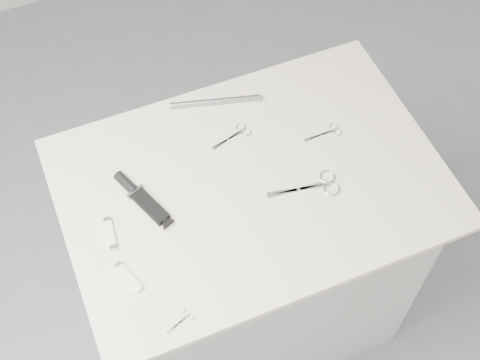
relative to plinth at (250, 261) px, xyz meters
name	(u,v)px	position (x,y,z in m)	size (l,w,h in m)	color
ground	(248,314)	(0.00, 0.00, -0.46)	(4.00, 4.00, 0.01)	gray
plinth	(250,261)	(0.00, 0.00, 0.00)	(0.90, 0.60, 0.90)	#B0B0AD
display_board	(252,183)	(0.00, 0.00, 0.46)	(1.00, 0.70, 0.02)	beige
large_shears	(318,185)	(0.15, -0.08, 0.47)	(0.19, 0.08, 0.01)	silver
embroidery_scissors_a	(237,134)	(0.02, 0.16, 0.47)	(0.12, 0.06, 0.00)	silver
embroidery_scissors_b	(328,132)	(0.26, 0.07, 0.47)	(0.11, 0.05, 0.00)	silver
tiny_scissors	(183,320)	(-0.30, -0.29, 0.47)	(0.07, 0.04, 0.00)	silver
sheathed_knife	(139,196)	(-0.29, 0.06, 0.48)	(0.10, 0.19, 0.02)	black
pocket_knife_a	(110,234)	(-0.39, -0.01, 0.48)	(0.03, 0.09, 0.01)	silver
pocket_knife_b	(129,277)	(-0.38, -0.14, 0.48)	(0.05, 0.09, 0.01)	silver
metal_rail	(215,101)	(0.01, 0.28, 0.48)	(0.02, 0.02, 0.26)	gray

